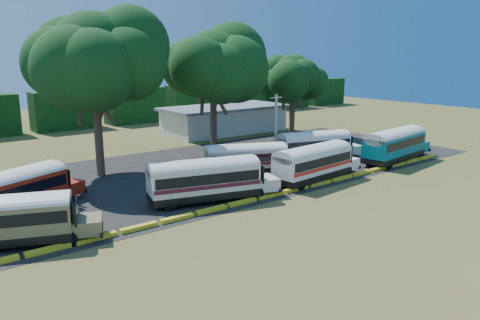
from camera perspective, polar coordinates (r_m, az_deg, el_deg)
ground at (r=37.70m, az=3.01°, el=-5.33°), size 160.00×160.00×0.00m
asphalt_strip at (r=47.54m, az=-5.60°, el=-1.50°), size 64.00×24.00×0.02m
curb at (r=38.37m, az=2.03°, el=-4.75°), size 53.70×0.45×0.30m
terminal_building at (r=71.19m, az=-1.89°, el=5.01°), size 19.00×9.00×4.00m
treeline_backdrop at (r=79.06m, az=-20.54°, el=5.70°), size 130.00×4.00×6.00m
bus_beige at (r=32.35m, az=-26.69°, el=-6.31°), size 10.24×6.04×3.31m
bus_red at (r=37.99m, az=-26.16°, el=-3.37°), size 10.78×6.61×3.49m
bus_cream_west at (r=37.69m, az=-4.08°, el=-2.15°), size 11.15×5.47×3.56m
bus_cream_east at (r=45.88m, az=0.96°, el=0.32°), size 9.75×6.10×3.17m
bus_white_red at (r=44.16m, az=9.06°, el=-0.11°), size 10.75×3.55×3.47m
bus_white_blue at (r=53.26m, az=9.21°, el=1.98°), size 10.19×5.22×3.26m
bus_teal at (r=54.23m, az=18.43°, el=1.97°), size 11.51×4.16×3.70m
tree_west at (r=46.74m, az=-17.48°, el=12.11°), size 10.86×10.86×15.64m
tree_center at (r=56.44m, az=-3.33°, el=11.41°), size 11.14×11.14×14.46m
tree_east at (r=67.79m, az=6.48°, el=10.28°), size 7.70×7.70×11.70m
utility_pole at (r=52.17m, az=4.39°, el=4.07°), size 1.60×0.30×7.40m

